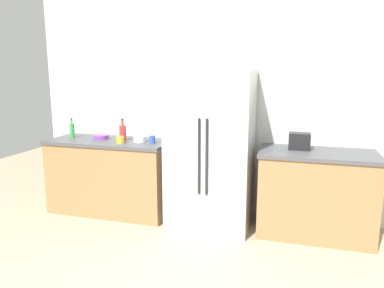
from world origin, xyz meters
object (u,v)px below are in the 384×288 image
Objects in this scene: bottle_b at (123,132)px; bowl_b at (101,137)px; toaster at (299,141)px; bottle_a at (72,130)px; cup_a at (152,140)px; cup_b at (120,140)px; refrigerator at (211,150)px; bowl_a at (140,139)px.

bottle_b is 0.31m from bowl_b.
toaster is 2.74m from bottle_a.
cup_a is 0.37m from cup_b.
bowl_b is (-0.31, 0.01, -0.07)m from bottle_b.
refrigerator is 0.87m from bowl_a.
refrigerator is 1.42m from bowl_b.
bowl_b is (-0.54, 0.05, -0.01)m from bowl_a.
bottle_b is at bearing 171.45° from bowl_a.
cup_a is 0.47× the size of bowl_b.
cup_b is at bearing -173.69° from toaster.
cup_b is (-0.36, -0.10, -0.00)m from cup_a.
refrigerator is at bearing 5.47° from cup_b.
bowl_a is at bearing -1.73° from bottle_a.
bottle_a is at bearing -179.39° from bottle_b.
bowl_a is 0.81× the size of bowl_b.
refrigerator is at bearing -0.05° from cup_a.
bowl_b is (-0.71, 0.08, -0.02)m from cup_a.
refrigerator reaches higher than bowl_b.
bottle_b is at bearing -2.79° from bowl_b.
bottle_a reaches higher than cup_b.
toaster is at bearing 7.27° from refrigerator.
cup_a is 0.17m from bowl_a.
bottle_a is at bearing 177.06° from cup_a.
refrigerator reaches higher than cup_b.
bowl_b is (-0.35, 0.18, -0.02)m from cup_b.
bottle_b reaches higher than bottle_a.
bottle_b is at bearing 0.61° from bottle_a.
cup_a is (0.40, -0.06, -0.05)m from bottle_b.
bowl_a is at bearing 178.09° from refrigerator.
bottle_b is 0.18m from cup_b.
refrigerator is 0.71m from cup_a.
refrigerator reaches higher than bottle_b.
cup_b is at bearing -174.53° from refrigerator.
cup_a is 0.58× the size of bowl_a.
refrigerator is 1.12m from bottle_b.
bottle_a reaches higher than bowl_a.
toaster reaches higher than bowl_b.
toaster is at bearing 4.14° from cup_a.
refrigerator is at bearing -1.82° from bottle_a.
toaster is at bearing 1.30° from bottle_a.
toaster reaches higher than cup_b.
bottle_b is 3.08× the size of cup_b.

